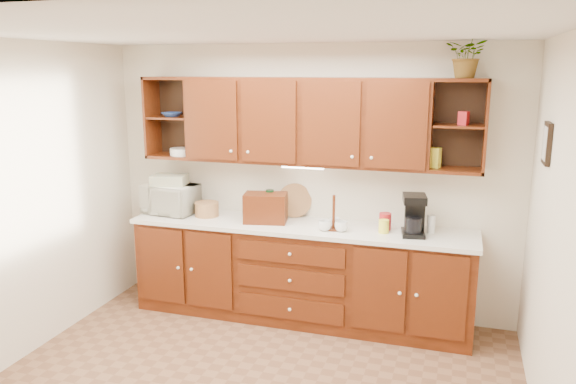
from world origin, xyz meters
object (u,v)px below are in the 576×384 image
Objects in this scene: coffee_maker at (414,216)px; potted_plant at (468,55)px; microwave at (170,199)px; bread_box at (266,208)px.

potted_plant reaches higher than coffee_maker.
coffee_maker reaches higher than microwave.
microwave is 3.10m from potted_plant.
coffee_maker is (2.41, -0.05, 0.03)m from microwave.
potted_plant reaches higher than bread_box.
bread_box is at bearing -176.10° from potted_plant.
potted_plant reaches higher than microwave.
coffee_maker is (1.38, -0.01, 0.04)m from bread_box.
microwave is 1.03m from bread_box.
microwave is 1.39× the size of potted_plant.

